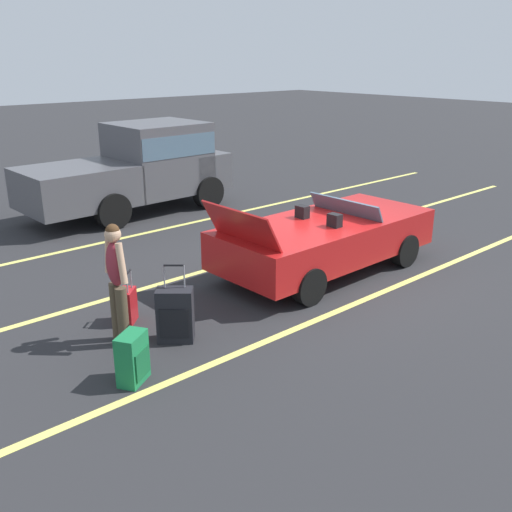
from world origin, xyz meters
TOP-DOWN VIEW (x-y plane):
  - ground_plane at (0.00, 0.00)m, footprint 80.00×80.00m
  - lot_line_near at (0.00, -1.30)m, footprint 18.00×0.12m
  - lot_line_mid at (0.00, 1.40)m, footprint 18.00×0.12m
  - lot_line_far at (0.00, 4.10)m, footprint 18.00×0.12m
  - convertible_car at (0.20, 0.00)m, footprint 4.22×1.88m
  - suitcase_large_black at (-3.46, -0.47)m, footprint 0.55×0.53m
  - suitcase_medium_bright at (-4.42, -1.01)m, footprint 0.47×0.41m
  - suitcase_small_carryon at (-3.67, 0.45)m, footprint 0.38×0.38m
  - traveler_person at (-4.05, -0.03)m, footprint 0.25×0.61m
  - parked_pickup_truck_near at (-0.19, 5.81)m, footprint 5.05×2.17m

SIDE VIEW (x-z plane):
  - ground_plane at x=0.00m, z-range 0.00..0.00m
  - lot_line_near at x=0.00m, z-range 0.00..0.00m
  - lot_line_mid at x=0.00m, z-range 0.00..0.00m
  - lot_line_far at x=0.00m, z-range 0.00..0.00m
  - suitcase_small_carryon at x=-3.67m, z-range -0.14..0.65m
  - suitcase_medium_bright at x=-4.42m, z-range 0.00..0.62m
  - suitcase_large_black at x=-3.46m, z-range -0.16..0.90m
  - convertible_car at x=0.20m, z-range -0.16..1.35m
  - traveler_person at x=-4.05m, z-range 0.10..1.76m
  - parked_pickup_truck_near at x=-0.19m, z-range 0.06..2.16m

